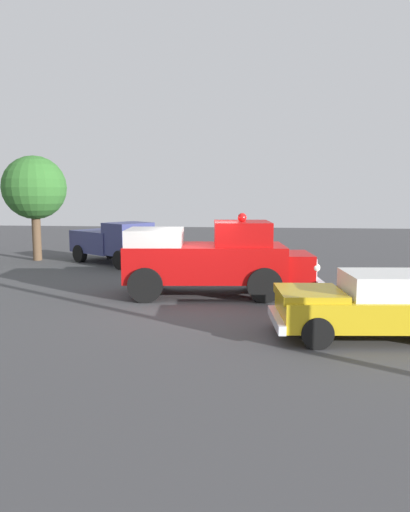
{
  "coord_description": "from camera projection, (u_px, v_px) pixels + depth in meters",
  "views": [
    {
      "loc": [
        1.9,
        -14.36,
        3.23
      ],
      "look_at": [
        0.25,
        0.5,
        1.25
      ],
      "focal_mm": 33.87,
      "sensor_mm": 36.0,
      "label": 1
    }
  ],
  "objects": [
    {
      "name": "classic_hot_rod",
      "position": [
        373.0,
        305.0,
        10.74
      ],
      "size": [
        4.52,
        2.29,
        1.46
      ],
      "color": "black",
      "rests_on": "ground"
    },
    {
      "name": "spectator_seated",
      "position": [
        176.0,
        259.0,
        18.3
      ],
      "size": [
        0.57,
        0.64,
        1.29
      ],
      "color": "#383842",
      "rests_on": "ground"
    },
    {
      "name": "traffic_cone",
      "position": [
        305.0,
        271.0,
        18.09
      ],
      "size": [
        0.4,
        0.4,
        0.64
      ],
      "color": "orange",
      "rests_on": "ground"
    },
    {
      "name": "lawn_chair_near_truck",
      "position": [
        175.0,
        262.0,
        18.43
      ],
      "size": [
        0.66,
        0.66,
        1.02
      ],
      "color": "#B7BABF",
      "rests_on": "ground"
    },
    {
      "name": "lawn_chair_spare",
      "position": [
        226.0,
        258.0,
        19.54
      ],
      "size": [
        0.63,
        0.63,
        1.02
      ],
      "color": "#B7BABF",
      "rests_on": "ground"
    },
    {
      "name": "ground_plane",
      "position": [
        195.0,
        298.0,
        14.78
      ],
      "size": [
        60.0,
        60.0,
        0.0
      ],
      "primitive_type": "plane",
      "color": "#424244"
    },
    {
      "name": "vintage_fire_truck",
      "position": [
        212.0,
        258.0,
        15.09
      ],
      "size": [
        6.15,
        2.89,
        2.59
      ],
      "color": "black",
      "rests_on": "ground"
    },
    {
      "name": "oak_tree_left",
      "position": [
        34.0,
        188.0,
        22.59
      ],
      "size": [
        2.96,
        2.96,
        4.92
      ],
      "color": "brown",
      "rests_on": "ground"
    },
    {
      "name": "parked_pickup",
      "position": [
        116.0,
        242.0,
        21.83
      ],
      "size": [
        4.93,
        4.31,
        1.9
      ],
      "color": "black",
      "rests_on": "ground"
    }
  ]
}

